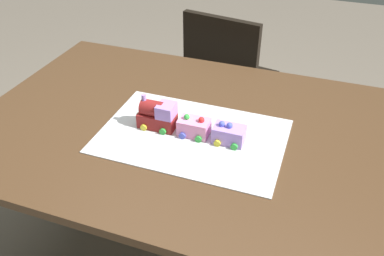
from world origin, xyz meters
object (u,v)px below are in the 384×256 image
(dining_table, at_px, (179,148))
(cake_car_caboose_bubblegum, at_px, (194,127))
(cake_locomotive, at_px, (157,115))
(chair, at_px, (228,80))
(cake_car_tanker_lavender, at_px, (229,134))

(dining_table, xyz_separation_m, cake_car_caboose_bubblegum, (0.07, -0.04, 0.14))
(cake_car_caboose_bubblegum, bearing_deg, cake_locomotive, 180.00)
(dining_table, bearing_deg, cake_car_caboose_bubblegum, -31.06)
(dining_table, distance_m, chair, 0.85)
(cake_car_caboose_bubblegum, distance_m, cake_car_tanker_lavender, 0.12)
(cake_car_caboose_bubblegum, relative_size, cake_car_tanker_lavender, 1.00)
(dining_table, xyz_separation_m, cake_locomotive, (-0.05, -0.04, 0.16))
(cake_car_tanker_lavender, bearing_deg, cake_car_caboose_bubblegum, 180.00)
(chair, bearing_deg, cake_car_caboose_bubblegum, 107.46)
(cake_locomotive, height_order, cake_car_tanker_lavender, cake_locomotive)
(chair, height_order, cake_car_tanker_lavender, chair)
(chair, distance_m, cake_car_tanker_lavender, 0.96)
(dining_table, height_order, cake_car_caboose_bubblegum, cake_car_caboose_bubblegum)
(chair, bearing_deg, cake_car_tanker_lavender, 114.82)
(chair, relative_size, cake_locomotive, 6.14)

